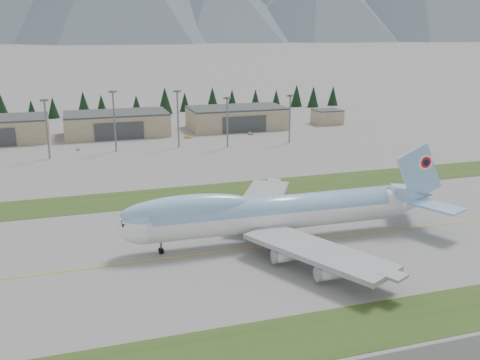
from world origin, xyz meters
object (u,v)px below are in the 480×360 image
object	(u,v)px
hangar_right	(237,118)
service_vehicle_b	(188,138)
service_vehicle_a	(78,150)
boeing_747_freighter	(274,212)
service_vehicle_c	(250,134)
hangar_center	(117,124)

from	to	relation	value
hangar_right	service_vehicle_b	xyz separation A→B (m)	(-29.46, -18.49, -5.39)
service_vehicle_b	service_vehicle_a	bearing A→B (deg)	115.91
boeing_747_freighter	service_vehicle_b	distance (m)	129.09
boeing_747_freighter	service_vehicle_a	bearing A→B (deg)	111.22
boeing_747_freighter	service_vehicle_a	xyz separation A→B (m)	(-42.68, 118.06, -7.15)
boeing_747_freighter	service_vehicle_b	world-z (taller)	boeing_747_freighter
service_vehicle_b	service_vehicle_c	size ratio (longest dim) A/B	0.94
boeing_747_freighter	service_vehicle_b	bearing A→B (deg)	88.46
hangar_center	service_vehicle_c	size ratio (longest dim) A/B	12.78
hangar_right	service_vehicle_c	world-z (taller)	hangar_right
service_vehicle_a	service_vehicle_c	world-z (taller)	same
boeing_747_freighter	hangar_center	bearing A→B (deg)	100.63
hangar_center	service_vehicle_c	xyz separation A→B (m)	(61.13, -18.67, -5.39)
service_vehicle_a	service_vehicle_c	xyz separation A→B (m)	(79.74, 10.49, 0.00)
hangar_right	service_vehicle_a	bearing A→B (deg)	-159.65
hangar_center	service_vehicle_c	world-z (taller)	hangar_center
boeing_747_freighter	hangar_center	size ratio (longest dim) A/B	1.70
boeing_747_freighter	service_vehicle_c	world-z (taller)	boeing_747_freighter
hangar_center	service_vehicle_c	distance (m)	64.14
service_vehicle_a	hangar_right	bearing A→B (deg)	19.15
hangar_right	service_vehicle_c	bearing A→B (deg)	-86.55
hangar_center	service_vehicle_a	bearing A→B (deg)	-122.55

